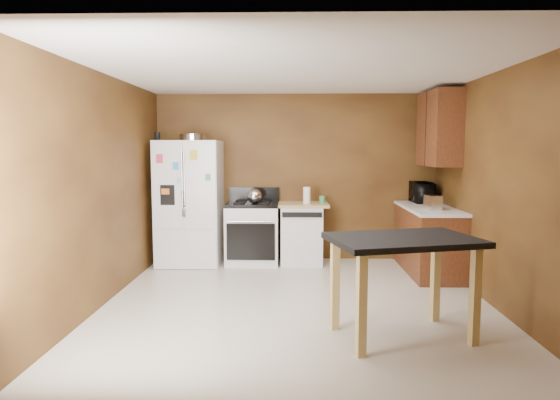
{
  "coord_description": "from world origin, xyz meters",
  "views": [
    {
      "loc": [
        -0.06,
        -5.3,
        1.7
      ],
      "look_at": [
        -0.21,
        0.85,
        1.05
      ],
      "focal_mm": 32.0,
      "sensor_mm": 36.0,
      "label": 1
    }
  ],
  "objects_px": {
    "island": "(403,253)",
    "pen_cup": "(157,136)",
    "paper_towel": "(307,195)",
    "green_canister": "(322,199)",
    "microwave": "(422,193)",
    "roasting_pan": "(193,137)",
    "refrigerator": "(190,203)",
    "toaster": "(433,202)",
    "gas_range": "(253,232)",
    "dishwasher": "(301,233)",
    "kettle": "(254,196)"
  },
  "relations": [
    {
      "from": "roasting_pan",
      "to": "gas_range",
      "type": "bearing_deg",
      "value": 0.6
    },
    {
      "from": "roasting_pan",
      "to": "microwave",
      "type": "relative_size",
      "value": 0.77
    },
    {
      "from": "kettle",
      "to": "gas_range",
      "type": "distance_m",
      "value": 0.56
    },
    {
      "from": "green_canister",
      "to": "toaster",
      "type": "xyz_separation_m",
      "value": [
        1.38,
        -0.85,
        0.05
      ]
    },
    {
      "from": "pen_cup",
      "to": "paper_towel",
      "type": "height_order",
      "value": "pen_cup"
    },
    {
      "from": "microwave",
      "to": "gas_range",
      "type": "relative_size",
      "value": 0.44
    },
    {
      "from": "island",
      "to": "refrigerator",
      "type": "bearing_deg",
      "value": 131.57
    },
    {
      "from": "dishwasher",
      "to": "kettle",
      "type": "bearing_deg",
      "value": -168.04
    },
    {
      "from": "roasting_pan",
      "to": "pen_cup",
      "type": "xyz_separation_m",
      "value": [
        -0.49,
        -0.09,
        0.01
      ]
    },
    {
      "from": "pen_cup",
      "to": "kettle",
      "type": "distance_m",
      "value": 1.63
    },
    {
      "from": "kettle",
      "to": "dishwasher",
      "type": "xyz_separation_m",
      "value": [
        0.68,
        0.14,
        -0.55
      ]
    },
    {
      "from": "refrigerator",
      "to": "island",
      "type": "xyz_separation_m",
      "value": [
        2.48,
        -2.79,
        -0.13
      ]
    },
    {
      "from": "pen_cup",
      "to": "refrigerator",
      "type": "distance_m",
      "value": 1.06
    },
    {
      "from": "microwave",
      "to": "island",
      "type": "relative_size",
      "value": 0.34
    },
    {
      "from": "pen_cup",
      "to": "green_canister",
      "type": "relative_size",
      "value": 1.19
    },
    {
      "from": "pen_cup",
      "to": "kettle",
      "type": "relative_size",
      "value": 0.56
    },
    {
      "from": "island",
      "to": "gas_range",
      "type": "bearing_deg",
      "value": 118.77
    },
    {
      "from": "green_canister",
      "to": "gas_range",
      "type": "height_order",
      "value": "gas_range"
    },
    {
      "from": "pen_cup",
      "to": "paper_towel",
      "type": "xyz_separation_m",
      "value": [
        2.14,
        0.04,
        -0.85
      ]
    },
    {
      "from": "microwave",
      "to": "refrigerator",
      "type": "distance_m",
      "value": 3.4
    },
    {
      "from": "paper_towel",
      "to": "green_canister",
      "type": "distance_m",
      "value": 0.29
    },
    {
      "from": "roasting_pan",
      "to": "refrigerator",
      "type": "distance_m",
      "value": 0.95
    },
    {
      "from": "dishwasher",
      "to": "roasting_pan",
      "type": "bearing_deg",
      "value": -178.79
    },
    {
      "from": "toaster",
      "to": "microwave",
      "type": "distance_m",
      "value": 0.84
    },
    {
      "from": "kettle",
      "to": "microwave",
      "type": "bearing_deg",
      "value": 4.56
    },
    {
      "from": "roasting_pan",
      "to": "refrigerator",
      "type": "xyz_separation_m",
      "value": [
        -0.05,
        -0.05,
        -0.95
      ]
    },
    {
      "from": "toaster",
      "to": "microwave",
      "type": "height_order",
      "value": "microwave"
    },
    {
      "from": "refrigerator",
      "to": "dishwasher",
      "type": "height_order",
      "value": "refrigerator"
    },
    {
      "from": "paper_towel",
      "to": "microwave",
      "type": "distance_m",
      "value": 1.7
    },
    {
      "from": "toaster",
      "to": "dishwasher",
      "type": "distance_m",
      "value": 1.94
    },
    {
      "from": "green_canister",
      "to": "island",
      "type": "height_order",
      "value": "green_canister"
    },
    {
      "from": "paper_towel",
      "to": "toaster",
      "type": "distance_m",
      "value": 1.76
    },
    {
      "from": "toaster",
      "to": "island",
      "type": "height_order",
      "value": "toaster"
    },
    {
      "from": "toaster",
      "to": "refrigerator",
      "type": "relative_size",
      "value": 0.14
    },
    {
      "from": "microwave",
      "to": "gas_range",
      "type": "distance_m",
      "value": 2.55
    },
    {
      "from": "refrigerator",
      "to": "toaster",
      "type": "bearing_deg",
      "value": -11.92
    },
    {
      "from": "roasting_pan",
      "to": "microwave",
      "type": "height_order",
      "value": "roasting_pan"
    },
    {
      "from": "roasting_pan",
      "to": "kettle",
      "type": "xyz_separation_m",
      "value": [
        0.9,
        -0.11,
        -0.84
      ]
    },
    {
      "from": "paper_towel",
      "to": "green_canister",
      "type": "bearing_deg",
      "value": 32.42
    },
    {
      "from": "roasting_pan",
      "to": "toaster",
      "type": "height_order",
      "value": "roasting_pan"
    },
    {
      "from": "pen_cup",
      "to": "green_canister",
      "type": "height_order",
      "value": "pen_cup"
    },
    {
      "from": "microwave",
      "to": "gas_range",
      "type": "xyz_separation_m",
      "value": [
        -2.48,
        -0.08,
        -0.57
      ]
    },
    {
      "from": "refrigerator",
      "to": "roasting_pan",
      "type": "bearing_deg",
      "value": 45.09
    },
    {
      "from": "roasting_pan",
      "to": "dishwasher",
      "type": "xyz_separation_m",
      "value": [
        1.58,
        0.03,
        -1.39
      ]
    },
    {
      "from": "island",
      "to": "pen_cup",
      "type": "bearing_deg",
      "value": 136.63
    },
    {
      "from": "dishwasher",
      "to": "island",
      "type": "height_order",
      "value": "island"
    },
    {
      "from": "toaster",
      "to": "roasting_pan",
      "type": "bearing_deg",
      "value": 160.27
    },
    {
      "from": "island",
      "to": "kettle",
      "type": "bearing_deg",
      "value": 119.2
    },
    {
      "from": "pen_cup",
      "to": "dishwasher",
      "type": "xyz_separation_m",
      "value": [
        2.07,
        0.12,
        -1.41
      ]
    },
    {
      "from": "pen_cup",
      "to": "island",
      "type": "height_order",
      "value": "pen_cup"
    }
  ]
}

